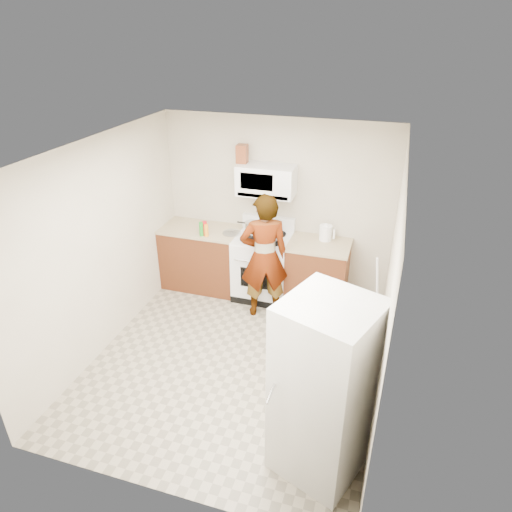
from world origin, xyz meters
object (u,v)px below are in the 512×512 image
at_px(person, 264,257).
at_px(kettle, 326,233).
at_px(gas_range, 263,265).
at_px(microwave, 266,180).
at_px(fridge, 324,390).
at_px(saucepan, 252,226).

bearing_deg(person, kettle, -161.79).
xyz_separation_m(person, kettle, (0.69, 0.59, 0.18)).
relative_size(gas_range, microwave, 1.49).
height_order(microwave, person, microwave).
bearing_deg(microwave, fridge, -64.51).
bearing_deg(gas_range, microwave, 90.00).
xyz_separation_m(gas_range, fridge, (1.29, -2.58, 0.36)).
bearing_deg(gas_range, person, -72.01).
bearing_deg(saucepan, kettle, 1.12).
bearing_deg(person, saucepan, -81.62).
height_order(gas_range, kettle, kettle).
relative_size(gas_range, saucepan, 5.55).
bearing_deg(microwave, saucepan, 177.81).
relative_size(microwave, person, 0.44).
height_order(microwave, kettle, microwave).
distance_m(microwave, person, 1.02).
distance_m(microwave, saucepan, 0.72).
height_order(fridge, kettle, fridge).
distance_m(kettle, saucepan, 1.03).
relative_size(kettle, saucepan, 1.00).
xyz_separation_m(microwave, person, (0.14, -0.56, -0.84)).
bearing_deg(kettle, fridge, -67.92).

